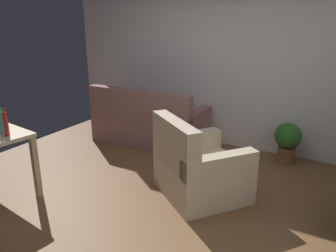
# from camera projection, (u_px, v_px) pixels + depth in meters

# --- Properties ---
(ground_plane) EXTENTS (5.20, 4.40, 0.02)m
(ground_plane) POSITION_uv_depth(u_px,v_px,m) (138.00, 202.00, 3.68)
(ground_plane) COLOR brown
(wall_rear) EXTENTS (5.20, 0.10, 2.70)m
(wall_rear) POSITION_uv_depth(u_px,v_px,m) (217.00, 58.00, 5.08)
(wall_rear) COLOR white
(wall_rear) RESTS_ON ground_plane
(couch) EXTENTS (1.76, 0.84, 0.92)m
(couch) POSITION_uv_depth(u_px,v_px,m) (148.00, 125.00, 5.31)
(couch) COLOR #996B66
(couch) RESTS_ON ground_plane
(potted_plant) EXTENTS (0.36, 0.36, 0.57)m
(potted_plant) POSITION_uv_depth(u_px,v_px,m) (287.00, 140.00, 4.58)
(potted_plant) COLOR brown
(potted_plant) RESTS_ON ground_plane
(armchair) EXTENTS (1.23, 1.21, 0.92)m
(armchair) POSITION_uv_depth(u_px,v_px,m) (198.00, 169.00, 3.72)
(armchair) COLOR beige
(armchair) RESTS_ON ground_plane
(bottle_green) EXTENTS (0.06, 0.06, 0.24)m
(bottle_green) POSITION_uv_depth(u_px,v_px,m) (2.00, 119.00, 3.67)
(bottle_green) COLOR #1E722D
(bottle_green) RESTS_ON desk
(bottle_tall) EXTENTS (0.05, 0.05, 0.27)m
(bottle_tall) POSITION_uv_depth(u_px,v_px,m) (1.00, 122.00, 3.51)
(bottle_tall) COLOR teal
(bottle_tall) RESTS_ON desk
(bottle_red) EXTENTS (0.05, 0.05, 0.30)m
(bottle_red) POSITION_uv_depth(u_px,v_px,m) (6.00, 124.00, 3.42)
(bottle_red) COLOR #AD2323
(bottle_red) RESTS_ON desk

